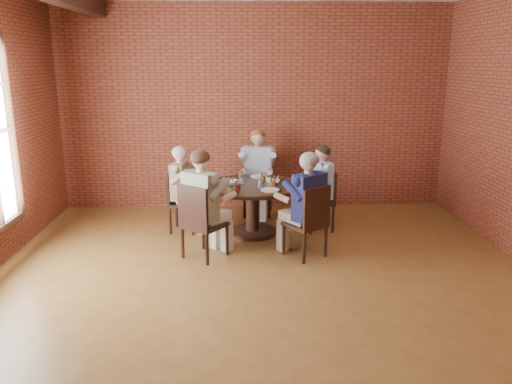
{
  "coord_description": "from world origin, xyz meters",
  "views": [
    {
      "loc": [
        -0.31,
        -4.96,
        2.46
      ],
      "look_at": [
        -0.07,
        1.0,
        0.9
      ],
      "focal_mm": 35.0,
      "sensor_mm": 36.0,
      "label": 1
    }
  ],
  "objects_px": {
    "dining_table": "(253,199)",
    "smartphone": "(279,191)",
    "chair_a": "(324,198)",
    "chair_d": "(199,220)",
    "diner_d": "(204,204)",
    "diner_b": "(258,173)",
    "chair_e": "(310,220)",
    "diner_e": "(305,205)",
    "chair_b": "(258,182)",
    "diner_a": "(319,188)",
    "chair_c": "(179,199)",
    "diner_c": "(183,190)"
  },
  "relations": [
    {
      "from": "diner_c",
      "to": "diner_e",
      "type": "xyz_separation_m",
      "value": [
        1.66,
        -1.05,
        0.05
      ]
    },
    {
      "from": "chair_a",
      "to": "chair_b",
      "type": "height_order",
      "value": "chair_b"
    },
    {
      "from": "dining_table",
      "to": "diner_d",
      "type": "distance_m",
      "value": 1.1
    },
    {
      "from": "chair_b",
      "to": "diner_e",
      "type": "distance_m",
      "value": 2.02
    },
    {
      "from": "chair_d",
      "to": "chair_e",
      "type": "height_order",
      "value": "chair_d"
    },
    {
      "from": "chair_a",
      "to": "chair_b",
      "type": "relative_size",
      "value": 0.93
    },
    {
      "from": "chair_c",
      "to": "chair_e",
      "type": "distance_m",
      "value": 2.12
    },
    {
      "from": "chair_b",
      "to": "diner_b",
      "type": "distance_m",
      "value": 0.2
    },
    {
      "from": "diner_c",
      "to": "chair_d",
      "type": "height_order",
      "value": "diner_c"
    },
    {
      "from": "chair_b",
      "to": "chair_c",
      "type": "distance_m",
      "value": 1.5
    },
    {
      "from": "smartphone",
      "to": "diner_c",
      "type": "bearing_deg",
      "value": 167.54
    },
    {
      "from": "dining_table",
      "to": "chair_b",
      "type": "relative_size",
      "value": 1.42
    },
    {
      "from": "diner_b",
      "to": "diner_e",
      "type": "relative_size",
      "value": 1.02
    },
    {
      "from": "diner_b",
      "to": "chair_e",
      "type": "relative_size",
      "value": 1.46
    },
    {
      "from": "diner_a",
      "to": "smartphone",
      "type": "xyz_separation_m",
      "value": [
        -0.65,
        -0.54,
        0.11
      ]
    },
    {
      "from": "dining_table",
      "to": "smartphone",
      "type": "distance_m",
      "value": 0.57
    },
    {
      "from": "dining_table",
      "to": "diner_c",
      "type": "xyz_separation_m",
      "value": [
        -1.01,
        0.17,
        0.11
      ]
    },
    {
      "from": "diner_c",
      "to": "diner_d",
      "type": "height_order",
      "value": "diner_d"
    },
    {
      "from": "dining_table",
      "to": "smartphone",
      "type": "bearing_deg",
      "value": -48.5
    },
    {
      "from": "diner_b",
      "to": "chair_d",
      "type": "height_order",
      "value": "diner_b"
    },
    {
      "from": "diner_a",
      "to": "chair_c",
      "type": "xyz_separation_m",
      "value": [
        -2.08,
        0.03,
        -0.15
      ]
    },
    {
      "from": "diner_b",
      "to": "smartphone",
      "type": "xyz_separation_m",
      "value": [
        0.23,
        -1.36,
        0.05
      ]
    },
    {
      "from": "chair_b",
      "to": "diner_d",
      "type": "xyz_separation_m",
      "value": [
        -0.77,
        -1.93,
        0.18
      ]
    },
    {
      "from": "chair_a",
      "to": "chair_e",
      "type": "distance_m",
      "value": 1.18
    },
    {
      "from": "diner_a",
      "to": "diner_e",
      "type": "bearing_deg",
      "value": -27.34
    },
    {
      "from": "chair_a",
      "to": "smartphone",
      "type": "xyz_separation_m",
      "value": [
        -0.72,
        -0.56,
        0.26
      ]
    },
    {
      "from": "chair_c",
      "to": "diner_d",
      "type": "bearing_deg",
      "value": -147.6
    },
    {
      "from": "diner_c",
      "to": "chair_d",
      "type": "bearing_deg",
      "value": -155.06
    },
    {
      "from": "diner_a",
      "to": "diner_b",
      "type": "relative_size",
      "value": 0.91
    },
    {
      "from": "dining_table",
      "to": "diner_a",
      "type": "height_order",
      "value": "diner_a"
    },
    {
      "from": "diner_a",
      "to": "diner_e",
      "type": "height_order",
      "value": "diner_e"
    },
    {
      "from": "chair_b",
      "to": "diner_e",
      "type": "relative_size",
      "value": 0.71
    },
    {
      "from": "chair_a",
      "to": "chair_c",
      "type": "distance_m",
      "value": 2.16
    },
    {
      "from": "chair_a",
      "to": "chair_e",
      "type": "relative_size",
      "value": 0.95
    },
    {
      "from": "chair_b",
      "to": "chair_c",
      "type": "relative_size",
      "value": 1.08
    },
    {
      "from": "diner_d",
      "to": "dining_table",
      "type": "bearing_deg",
      "value": -90.0
    },
    {
      "from": "chair_c",
      "to": "smartphone",
      "type": "bearing_deg",
      "value": -102.24
    },
    {
      "from": "chair_d",
      "to": "smartphone",
      "type": "height_order",
      "value": "chair_d"
    },
    {
      "from": "smartphone",
      "to": "diner_a",
      "type": "bearing_deg",
      "value": 49.99
    },
    {
      "from": "chair_e",
      "to": "chair_b",
      "type": "bearing_deg",
      "value": -110.22
    },
    {
      "from": "chair_c",
      "to": "chair_e",
      "type": "relative_size",
      "value": 0.94
    },
    {
      "from": "chair_e",
      "to": "diner_b",
      "type": "bearing_deg",
      "value": -109.18
    },
    {
      "from": "chair_b",
      "to": "chair_a",
      "type": "bearing_deg",
      "value": -36.8
    },
    {
      "from": "chair_c",
      "to": "chair_d",
      "type": "relative_size",
      "value": 0.92
    },
    {
      "from": "chair_d",
      "to": "chair_e",
      "type": "bearing_deg",
      "value": -143.73
    },
    {
      "from": "diner_a",
      "to": "diner_b",
      "type": "distance_m",
      "value": 1.2
    },
    {
      "from": "dining_table",
      "to": "chair_d",
      "type": "height_order",
      "value": "chair_d"
    },
    {
      "from": "chair_d",
      "to": "diner_d",
      "type": "bearing_deg",
      "value": -90.0
    },
    {
      "from": "diner_c",
      "to": "diner_e",
      "type": "distance_m",
      "value": 1.97
    },
    {
      "from": "diner_d",
      "to": "chair_c",
      "type": "bearing_deg",
      "value": -30.18
    }
  ]
}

